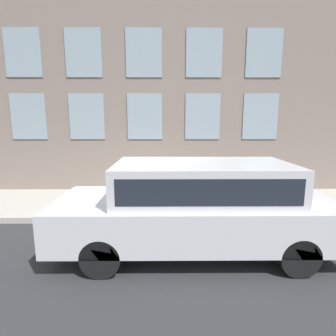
# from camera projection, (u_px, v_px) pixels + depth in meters

# --- Properties ---
(ground_plane) EXTENTS (80.00, 80.00, 0.00)m
(ground_plane) POSITION_uv_depth(u_px,v_px,m) (138.00, 223.00, 6.77)
(ground_plane) COLOR #2D2D30
(sidewalk) EXTENTS (2.88, 60.00, 0.16)m
(sidewalk) POSITION_uv_depth(u_px,v_px,m) (142.00, 203.00, 8.17)
(sidewalk) COLOR #B2ADA3
(sidewalk) RESTS_ON ground_plane
(building_facade) EXTENTS (0.33, 40.00, 7.26)m
(building_facade) POSITION_uv_depth(u_px,v_px,m) (145.00, 91.00, 9.11)
(building_facade) COLOR gray
(building_facade) RESTS_ON ground_plane
(fire_hydrant) EXTENTS (0.30, 0.43, 0.67)m
(fire_hydrant) POSITION_uv_depth(u_px,v_px,m) (153.00, 200.00, 7.05)
(fire_hydrant) COLOR red
(fire_hydrant) RESTS_ON sidewalk
(person) EXTENTS (0.35, 0.23, 1.45)m
(person) POSITION_uv_depth(u_px,v_px,m) (182.00, 179.00, 7.22)
(person) COLOR #232328
(person) RESTS_ON sidewalk
(parked_truck_silver_near) EXTENTS (1.98, 5.39, 1.82)m
(parked_truck_silver_near) POSITION_uv_depth(u_px,v_px,m) (198.00, 202.00, 5.15)
(parked_truck_silver_near) COLOR black
(parked_truck_silver_near) RESTS_ON ground_plane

